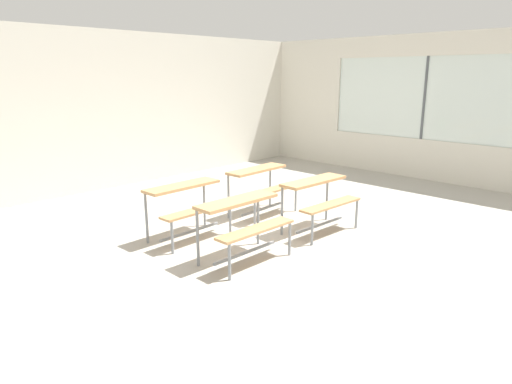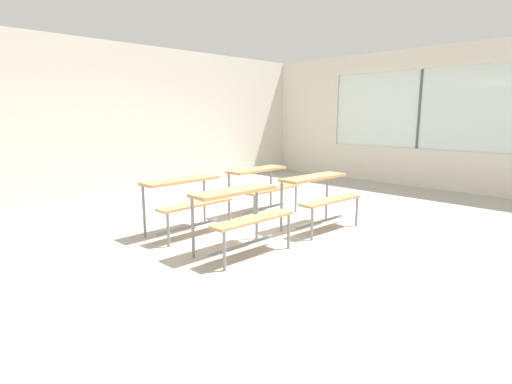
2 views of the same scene
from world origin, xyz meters
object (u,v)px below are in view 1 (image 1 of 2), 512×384
(desk_bench_r0c0, at_px, (243,215))
(desk_bench_r0c1, at_px, (319,193))
(desk_bench_r1c1, at_px, (262,180))
(desk_bench_r1c0, at_px, (188,198))

(desk_bench_r0c0, distance_m, desk_bench_r0c1, 1.48)
(desk_bench_r0c1, distance_m, desk_bench_r1c1, 1.13)
(desk_bench_r0c0, relative_size, desk_bench_r1c0, 1.00)
(desk_bench_r1c0, bearing_deg, desk_bench_r0c1, -37.90)
(desk_bench_r0c0, bearing_deg, desk_bench_r1c1, 37.33)
(desk_bench_r0c1, distance_m, desk_bench_r1c0, 1.84)
(desk_bench_r1c0, distance_m, desk_bench_r1c1, 1.49)
(desk_bench_r1c1, bearing_deg, desk_bench_r1c0, 178.88)
(desk_bench_r0c1, xyz_separation_m, desk_bench_r1c1, (0.01, 1.13, 0.00))
(desk_bench_r0c0, xyz_separation_m, desk_bench_r0c1, (1.48, -0.02, 0.00))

